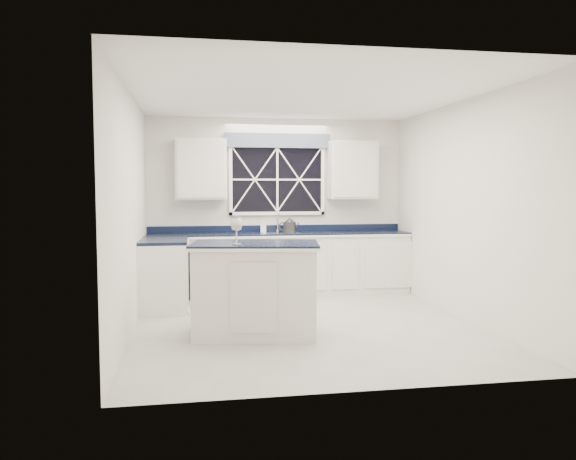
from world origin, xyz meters
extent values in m
plane|color=#A8A8A3|center=(0.00, 0.00, 0.00)|extent=(4.50, 4.50, 0.00)
cube|color=silver|center=(0.00, 2.25, 1.35)|extent=(4.00, 0.10, 2.70)
cube|color=silver|center=(0.00, 1.95, 0.45)|extent=(3.98, 0.60, 0.90)
cube|color=silver|center=(-1.70, 1.15, 0.45)|extent=(0.60, 1.00, 0.90)
cube|color=black|center=(0.00, 1.95, 0.92)|extent=(3.98, 0.64, 0.04)
cube|color=black|center=(-1.10, 1.95, 0.41)|extent=(0.60, 0.58, 0.82)
cube|color=black|center=(0.00, 2.22, 1.75)|extent=(1.40, 0.02, 1.00)
cube|color=slate|center=(0.00, 2.16, 2.35)|extent=(1.65, 0.04, 0.22)
cube|color=silver|center=(-1.18, 2.08, 1.90)|extent=(0.75, 0.34, 0.90)
cube|color=silver|center=(1.18, 2.08, 1.90)|extent=(0.75, 0.34, 0.90)
cylinder|color=silver|center=(0.00, 2.17, 0.96)|extent=(0.05, 0.05, 0.04)
cylinder|color=silver|center=(0.00, 2.17, 1.10)|extent=(0.02, 0.02, 0.28)
cylinder|color=silver|center=(0.00, 2.08, 1.23)|extent=(0.02, 0.18, 0.02)
cube|color=silver|center=(-0.64, -0.38, 0.49)|extent=(1.41, 0.96, 0.98)
cube|color=black|center=(-0.64, -0.38, 1.00)|extent=(1.49, 1.04, 0.04)
cube|color=beige|center=(-0.75, 0.88, 0.01)|extent=(1.40, 1.02, 0.01)
cube|color=black|center=(-0.75, 0.88, 0.02)|extent=(1.23, 0.85, 0.01)
cylinder|color=#2E2E30|center=(0.16, 2.00, 1.02)|extent=(0.24, 0.24, 0.16)
cone|color=#2E2E30|center=(0.16, 2.00, 1.14)|extent=(0.20, 0.20, 0.07)
torus|color=#2E2E30|center=(0.06, 2.03, 1.03)|extent=(0.13, 0.06, 0.13)
cylinder|color=#2E2E30|center=(0.27, 1.96, 1.04)|extent=(0.08, 0.04, 0.10)
cylinder|color=silver|center=(-0.85, -0.49, 1.03)|extent=(0.10, 0.10, 0.01)
cylinder|color=silver|center=(-0.85, -0.49, 1.11)|extent=(0.02, 0.02, 0.16)
ellipsoid|color=silver|center=(-0.85, -0.49, 1.24)|extent=(0.12, 0.12, 0.16)
cylinder|color=#D7BA71|center=(-0.85, -0.49, 1.21)|extent=(0.10, 0.10, 0.07)
imported|color=silver|center=(-0.24, 2.08, 1.03)|extent=(0.10, 0.10, 0.19)
camera|label=1|loc=(-1.33, -6.45, 1.62)|focal=35.00mm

